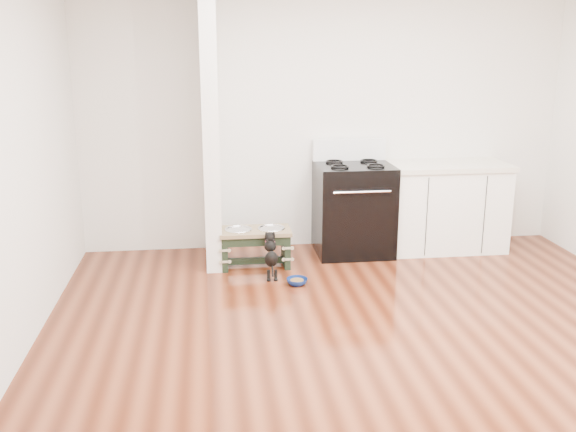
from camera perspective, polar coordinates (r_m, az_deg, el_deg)
The scene contains 8 objects.
ground at distance 4.70m, azimuth 8.58°, elevation -11.51°, with size 5.00×5.00×0.00m, color #44190C.
room_shell at distance 4.24m, azimuth 9.43°, elevation 8.49°, with size 5.00×5.00×5.00m.
partition_wall at distance 6.19m, azimuth -6.93°, elevation 8.07°, with size 0.15×0.80×2.70m, color silver.
oven_range at distance 6.57m, azimuth 5.84°, elevation 0.76°, with size 0.76×0.69×1.14m.
cabinet_run at distance 6.87m, azimuth 13.79°, elevation 0.82°, with size 1.24×0.64×0.91m.
dog_feeder at distance 6.18m, azimuth -2.93°, elevation -2.16°, with size 0.68×0.36×0.39m.
puppy at distance 5.90m, azimuth -1.53°, elevation -3.36°, with size 0.12×0.35×0.41m.
floor_bowl at distance 5.78m, azimuth 0.81°, elevation -5.85°, with size 0.25×0.25×0.06m.
Camera 1 is at (-1.20, -4.04, 2.09)m, focal length 40.00 mm.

